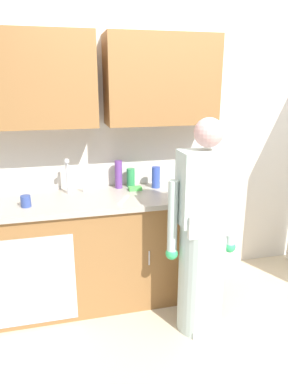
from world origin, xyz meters
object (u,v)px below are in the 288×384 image
at_px(sink, 74,200).
at_px(bottle_water_tall, 198,175).
at_px(bottle_cleaner_spray, 156,177).
at_px(knife_on_counter, 124,200).
at_px(bottle_dish_liquid, 119,174).
at_px(cup_by_sink, 26,201).
at_px(sponge, 135,189).
at_px(bottle_soap, 131,178).
at_px(person_at_sink, 203,246).

relative_size(sink, bottle_water_tall, 3.06).
distance_m(bottle_cleaner_spray, knife_on_counter, 0.45).
height_order(sink, bottle_dish_liquid, sink).
distance_m(sink, knife_on_counter, 0.41).
height_order(cup_by_sink, knife_on_counter, cup_by_sink).
distance_m(bottle_water_tall, sponge, 0.61).
height_order(bottle_soap, bottle_dish_liquid, bottle_dish_liquid).
distance_m(bottle_cleaner_spray, bottle_dish_liquid, 0.33).
bearing_deg(person_at_sink, bottle_dish_liquid, 121.03).
relative_size(bottle_soap, bottle_water_tall, 1.01).
bearing_deg(cup_by_sink, knife_on_counter, -1.91).
distance_m(bottle_water_tall, knife_on_counter, 0.81).
xyz_separation_m(bottle_soap, sponge, (0.01, -0.12, -0.07)).
relative_size(sink, bottle_cleaner_spray, 2.68).
height_order(sink, bottle_water_tall, sink).
distance_m(person_at_sink, sponge, 0.82).
distance_m(bottle_water_tall, bottle_dish_liquid, 0.73).
height_order(bottle_soap, cup_by_sink, bottle_soap).
bearing_deg(bottle_water_tall, bottle_cleaner_spray, -175.35).
relative_size(person_at_sink, knife_on_counter, 6.75).
bearing_deg(bottle_dish_liquid, person_at_sink, -58.97).
bearing_deg(bottle_soap, bottle_water_tall, -4.38).
bearing_deg(sink, knife_on_counter, -20.44).
bearing_deg(bottle_soap, bottle_cleaner_spray, -20.97).
bearing_deg(sink, person_at_sink, -33.97).
distance_m(sink, cup_by_sink, 0.39).
bearing_deg(cup_by_sink, sink, 17.90).
bearing_deg(sponge, bottle_water_tall, 6.70).
xyz_separation_m(bottle_water_tall, knife_on_counter, (-0.75, -0.31, -0.08)).
bearing_deg(sponge, knife_on_counter, -121.34).
xyz_separation_m(bottle_dish_liquid, sponge, (0.13, -0.10, -0.11)).
relative_size(bottle_cleaner_spray, cup_by_sink, 2.15).
relative_size(person_at_sink, bottle_dish_liquid, 6.58).
height_order(bottle_dish_liquid, sponge, bottle_dish_liquid).
relative_size(person_at_sink, sponge, 14.73).
xyz_separation_m(bottle_soap, knife_on_counter, (-0.13, -0.36, -0.08)).
relative_size(bottle_cleaner_spray, bottle_dish_liquid, 0.76).
distance_m(bottle_soap, bottle_cleaner_spray, 0.22).
xyz_separation_m(bottle_water_tall, sponge, (-0.60, -0.07, -0.07)).
height_order(bottle_water_tall, cup_by_sink, bottle_water_tall).
bearing_deg(person_at_sink, sink, 146.03).
bearing_deg(sponge, bottle_cleaner_spray, 10.88).
bearing_deg(bottle_dish_liquid, cup_by_sink, -157.38).
bearing_deg(sponge, bottle_dish_liquid, 140.67).
bearing_deg(person_at_sink, bottle_water_tall, 71.61).
bearing_deg(bottle_dish_liquid, sink, -153.37).
distance_m(bottle_soap, knife_on_counter, 0.39).
xyz_separation_m(person_at_sink, cup_by_sink, (-1.24, 0.47, 0.29)).
distance_m(bottle_soap, sponge, 0.14).
xyz_separation_m(bottle_cleaner_spray, knife_on_counter, (-0.34, -0.28, -0.09)).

